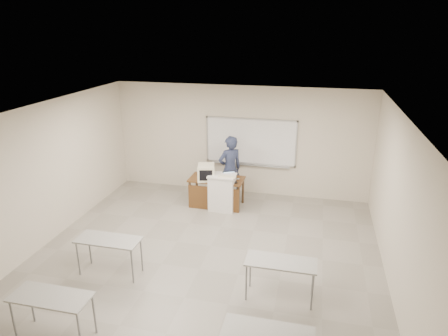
% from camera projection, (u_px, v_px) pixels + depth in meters
% --- Properties ---
extents(floor, '(7.00, 8.00, 0.01)m').
position_uv_depth(floor, '(199.00, 269.00, 7.76)').
color(floor, gray).
rests_on(floor, ground).
extents(whiteboard, '(2.48, 0.10, 1.31)m').
position_uv_depth(whiteboard, '(251.00, 142.00, 10.83)').
color(whiteboard, white).
rests_on(whiteboard, floor).
extents(student_desks, '(4.40, 2.20, 0.73)m').
position_uv_depth(student_desks, '(174.00, 281.00, 6.29)').
color(student_desks, '#A9A9A3').
rests_on(student_desks, floor).
extents(instructor_desk, '(1.40, 0.70, 0.75)m').
position_uv_depth(instructor_desk, '(216.00, 188.00, 10.26)').
color(instructor_desk, brown).
rests_on(instructor_desk, floor).
extents(podium, '(0.68, 0.49, 0.94)m').
position_uv_depth(podium, '(222.00, 192.00, 10.13)').
color(podium, white).
rests_on(podium, floor).
extents(crt_monitor, '(0.43, 0.47, 0.40)m').
position_uv_depth(crt_monitor, '(206.00, 172.00, 10.16)').
color(crt_monitor, '#EDE7C3').
rests_on(crt_monitor, instructor_desk).
extents(laptop, '(0.33, 0.30, 0.24)m').
position_uv_depth(laptop, '(231.00, 179.00, 10.07)').
color(laptop, black).
rests_on(laptop, instructor_desk).
extents(mouse, '(0.10, 0.07, 0.03)m').
position_uv_depth(mouse, '(238.00, 179.00, 10.21)').
color(mouse, '#929598').
rests_on(mouse, instructor_desk).
extents(keyboard, '(0.43, 0.16, 0.02)m').
position_uv_depth(keyboard, '(227.00, 177.00, 9.83)').
color(keyboard, '#EDE7C3').
rests_on(keyboard, podium).
extents(presenter, '(0.79, 0.76, 1.81)m').
position_uv_depth(presenter, '(230.00, 169.00, 10.47)').
color(presenter, black).
rests_on(presenter, floor).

